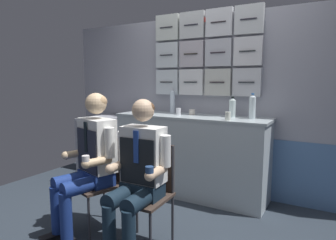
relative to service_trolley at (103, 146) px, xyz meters
name	(u,v)px	position (x,y,z in m)	size (l,w,h in m)	color
ground	(151,239)	(1.41, -0.97, -0.49)	(4.80, 4.80, 0.04)	#2A323C
galley_bulkhead	(210,102)	(1.40, 0.40, 0.64)	(4.20, 0.14, 2.20)	#9B9CA9
galley_counter	(191,155)	(1.28, 0.12, 0.01)	(1.84, 0.53, 0.96)	#B4C1C6
service_trolley	(103,146)	(0.00, 0.00, 0.00)	(0.40, 0.65, 0.88)	black
folding_chair_left	(106,173)	(0.94, -1.02, 0.05)	(0.50, 0.50, 0.84)	#2D2D33
crew_member_left	(89,158)	(0.90, -1.17, 0.23)	(0.52, 0.67, 1.26)	black
folding_chair_center	(149,184)	(1.45, -1.05, 0.05)	(0.41, 0.42, 0.84)	#2D2D33
crew_member_center	(138,171)	(1.45, -1.22, 0.20)	(0.48, 0.59, 1.23)	black
sparkling_bottle_green	(232,107)	(1.74, 0.22, 0.60)	(0.07, 0.07, 0.23)	silver
water_bottle_blue_cap	(172,101)	(0.95, 0.26, 0.64)	(0.06, 0.06, 0.32)	silver
water_bottle_tall	(252,107)	(1.98, 0.18, 0.62)	(0.07, 0.07, 0.28)	silver
espresso_cup_small	(192,112)	(1.25, 0.21, 0.52)	(0.07, 0.07, 0.06)	beige
coffee_cup_spare	(228,116)	(1.78, -0.07, 0.53)	(0.06, 0.06, 0.09)	silver
coffee_cup_white	(178,111)	(1.09, 0.16, 0.53)	(0.06, 0.06, 0.08)	white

